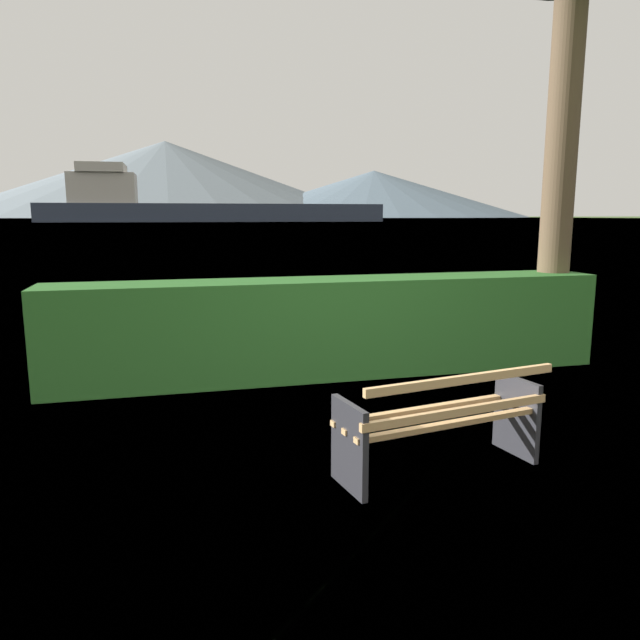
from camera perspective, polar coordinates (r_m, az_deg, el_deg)
ground_plane at (r=5.08m, az=11.02°, el=-13.84°), size 1400.00×1400.00×0.00m
water_surface at (r=310.23m, az=-14.16°, el=9.36°), size 620.00×620.00×0.00m
park_bench at (r=4.88m, az=11.60°, el=-9.50°), size 1.77×0.86×0.87m
hedge_row at (r=7.66m, az=1.38°, el=-0.65°), size 7.12×0.83×1.24m
cargo_ship_large at (r=186.51m, az=-12.33°, el=10.60°), size 101.47×17.38×16.57m
distant_hills at (r=594.23m, az=-21.83°, el=12.14°), size 808.99×407.73×71.04m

